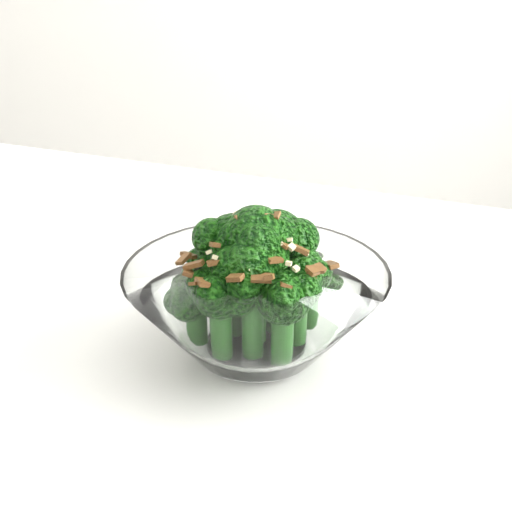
# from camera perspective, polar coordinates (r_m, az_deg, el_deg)

# --- Properties ---
(table) EXTENTS (1.39, 1.13, 0.75)m
(table) POSITION_cam_1_polar(r_m,az_deg,el_deg) (0.70, -12.97, -6.34)
(table) COLOR white
(table) RESTS_ON ground
(broccoli_dish) EXTENTS (0.22, 0.22, 0.14)m
(broccoli_dish) POSITION_cam_1_polar(r_m,az_deg,el_deg) (0.48, -0.03, -4.26)
(broccoli_dish) COLOR white
(broccoli_dish) RESTS_ON table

